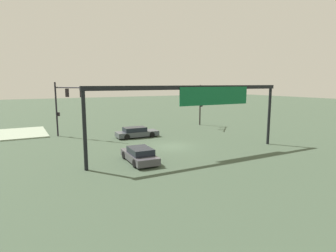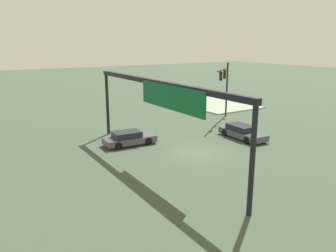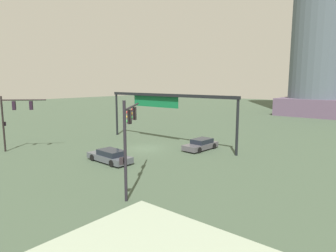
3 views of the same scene
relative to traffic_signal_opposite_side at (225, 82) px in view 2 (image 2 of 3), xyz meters
The scene contains 6 objects.
ground_plane 13.91m from the traffic_signal_opposite_side, 129.32° to the left, with size 199.78×199.78×0.00m, color #3D4E3B.
sidewalk_corner 11.48m from the traffic_signal_opposite_side, 28.01° to the right, with size 15.09×8.51×0.15m, color #93A289.
traffic_signal_opposite_side is the anchor object (origin of this frame).
overhead_sign_gantry 16.58m from the traffic_signal_opposite_side, 122.36° to the left, with size 19.00×0.43×6.08m.
sedan_car_approaching 8.95m from the traffic_signal_opposite_side, 150.46° to the left, with size 4.96×2.08×1.21m.
sedan_car_waiting_far 14.69m from the traffic_signal_opposite_side, 103.59° to the left, with size 2.10×4.55×1.21m.
Camera 2 is at (-20.17, 15.52, 8.61)m, focal length 35.54 mm.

